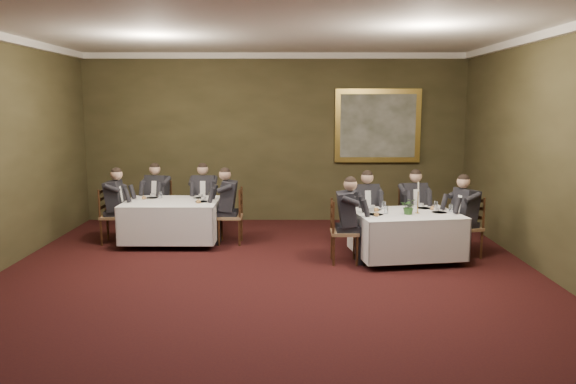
{
  "coord_description": "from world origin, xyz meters",
  "views": [
    {
      "loc": [
        0.27,
        -6.82,
        2.46
      ],
      "look_at": [
        0.27,
        1.53,
        1.15
      ],
      "focal_mm": 35.0,
      "sensor_mm": 36.0,
      "label": 1
    }
  ],
  "objects_px": {
    "chair_main_endright": "(465,240)",
    "diner_sec_endleft": "(114,215)",
    "diner_main_endleft": "(344,231)",
    "diner_sec_backright": "(204,207)",
    "diner_main_endright": "(466,226)",
    "diner_sec_backleft": "(158,206)",
    "chair_main_backleft": "(364,232)",
    "chair_sec_endright": "(231,228)",
    "candlestick": "(418,202)",
    "chair_sec_endleft": "(114,228)",
    "diner_main_backleft": "(365,219)",
    "chair_main_backright": "(412,230)",
    "chair_sec_backleft": "(159,218)",
    "centerpiece": "(409,206)",
    "chair_sec_backright": "(204,218)",
    "diner_sec_endright": "(230,215)",
    "painting": "(378,126)",
    "table_second": "(172,218)",
    "diner_main_backright": "(413,217)",
    "table_main": "(406,232)",
    "chair_main_endleft": "(343,245)"
  },
  "relations": [
    {
      "from": "table_second",
      "to": "diner_main_endright",
      "type": "relative_size",
      "value": 1.24
    },
    {
      "from": "chair_main_endright",
      "to": "diner_main_backright",
      "type": "bearing_deg",
      "value": 26.21
    },
    {
      "from": "chair_sec_backleft",
      "to": "diner_sec_backright",
      "type": "bearing_deg",
      "value": -167.22
    },
    {
      "from": "diner_main_endright",
      "to": "table_main",
      "type": "bearing_deg",
      "value": 80.4
    },
    {
      "from": "chair_main_backright",
      "to": "diner_main_endleft",
      "type": "xyz_separation_m",
      "value": [
        -1.29,
        -1.04,
        0.23
      ]
    },
    {
      "from": "chair_sec_endright",
      "to": "diner_sec_backright",
      "type": "bearing_deg",
      "value": 36.39
    },
    {
      "from": "diner_sec_endright",
      "to": "painting",
      "type": "distance_m",
      "value": 3.82
    },
    {
      "from": "diner_main_backleft",
      "to": "diner_sec_backleft",
      "type": "distance_m",
      "value": 4.0
    },
    {
      "from": "chair_main_endright",
      "to": "diner_sec_endright",
      "type": "bearing_deg",
      "value": 58.17
    },
    {
      "from": "diner_sec_backleft",
      "to": "centerpiece",
      "type": "bearing_deg",
      "value": 168.85
    },
    {
      "from": "chair_main_backleft",
      "to": "diner_main_backright",
      "type": "bearing_deg",
      "value": 178.24
    },
    {
      "from": "diner_main_backright",
      "to": "diner_sec_endright",
      "type": "bearing_deg",
      "value": -10.86
    },
    {
      "from": "diner_main_endleft",
      "to": "diner_sec_backright",
      "type": "height_order",
      "value": "same"
    },
    {
      "from": "table_second",
      "to": "diner_sec_endleft",
      "type": "relative_size",
      "value": 1.24
    },
    {
      "from": "chair_main_endright",
      "to": "chair_sec_endright",
      "type": "relative_size",
      "value": 1.0
    },
    {
      "from": "diner_sec_endright",
      "to": "diner_main_backleft",
      "type": "bearing_deg",
      "value": -97.23
    },
    {
      "from": "diner_sec_endright",
      "to": "painting",
      "type": "relative_size",
      "value": 0.75
    },
    {
      "from": "chair_main_backleft",
      "to": "diner_sec_backleft",
      "type": "distance_m",
      "value": 4.0
    },
    {
      "from": "chair_sec_endleft",
      "to": "painting",
      "type": "relative_size",
      "value": 0.56
    },
    {
      "from": "diner_sec_endright",
      "to": "candlestick",
      "type": "bearing_deg",
      "value": -108.86
    },
    {
      "from": "chair_sec_backright",
      "to": "diner_main_endleft",
      "type": "bearing_deg",
      "value": 138.86
    },
    {
      "from": "table_main",
      "to": "chair_main_backleft",
      "type": "distance_m",
      "value": 0.95
    },
    {
      "from": "centerpiece",
      "to": "diner_sec_backright",
      "type": "bearing_deg",
      "value": 149.71
    },
    {
      "from": "diner_main_endright",
      "to": "diner_sec_backleft",
      "type": "distance_m",
      "value": 5.65
    },
    {
      "from": "chair_main_backright",
      "to": "painting",
      "type": "xyz_separation_m",
      "value": [
        -0.3,
        2.18,
        1.73
      ]
    },
    {
      "from": "diner_main_endleft",
      "to": "chair_sec_backright",
      "type": "relative_size",
      "value": 1.35
    },
    {
      "from": "chair_main_backright",
      "to": "chair_sec_backleft",
      "type": "bearing_deg",
      "value": -19.89
    },
    {
      "from": "chair_sec_backright",
      "to": "centerpiece",
      "type": "distance_m",
      "value": 4.1
    },
    {
      "from": "table_second",
      "to": "chair_sec_endright",
      "type": "distance_m",
      "value": 1.06
    },
    {
      "from": "chair_main_endleft",
      "to": "diner_sec_endright",
      "type": "distance_m",
      "value": 2.27
    },
    {
      "from": "diner_main_endright",
      "to": "centerpiece",
      "type": "relative_size",
      "value": 4.98
    },
    {
      "from": "chair_main_endleft",
      "to": "diner_sec_endright",
      "type": "height_order",
      "value": "diner_sec_endright"
    },
    {
      "from": "chair_sec_endleft",
      "to": "diner_main_backleft",
      "type": "bearing_deg",
      "value": 84.52
    },
    {
      "from": "chair_main_endright",
      "to": "chair_main_backright",
      "type": "bearing_deg",
      "value": 25.81
    },
    {
      "from": "chair_sec_endright",
      "to": "candlestick",
      "type": "xyz_separation_m",
      "value": [
        3.05,
        -1.11,
        0.67
      ]
    },
    {
      "from": "table_main",
      "to": "diner_main_backleft",
      "type": "bearing_deg",
      "value": 126.92
    },
    {
      "from": "diner_main_endleft",
      "to": "painting",
      "type": "xyz_separation_m",
      "value": [
        0.99,
        3.22,
        1.5
      ]
    },
    {
      "from": "chair_main_backleft",
      "to": "chair_main_endright",
      "type": "distance_m",
      "value": 1.67
    },
    {
      "from": "chair_sec_backright",
      "to": "diner_sec_backright",
      "type": "xyz_separation_m",
      "value": [
        0.0,
        -0.01,
        0.23
      ]
    },
    {
      "from": "chair_main_endright",
      "to": "diner_sec_endleft",
      "type": "height_order",
      "value": "diner_sec_endleft"
    },
    {
      "from": "chair_main_backleft",
      "to": "diner_main_backleft",
      "type": "bearing_deg",
      "value": 90.0
    },
    {
      "from": "diner_main_endright",
      "to": "centerpiece",
      "type": "height_order",
      "value": "diner_main_endright"
    },
    {
      "from": "diner_main_backright",
      "to": "chair_sec_endright",
      "type": "height_order",
      "value": "diner_main_backright"
    },
    {
      "from": "candlestick",
      "to": "painting",
      "type": "xyz_separation_m",
      "value": [
        -0.16,
        3.1,
        1.06
      ]
    },
    {
      "from": "diner_sec_endleft",
      "to": "chair_main_endleft",
      "type": "bearing_deg",
      "value": 71.61
    },
    {
      "from": "chair_main_backleft",
      "to": "chair_main_backright",
      "type": "bearing_deg",
      "value": 179.02
    },
    {
      "from": "chair_main_endright",
      "to": "chair_sec_endleft",
      "type": "bearing_deg",
      "value": 62.54
    },
    {
      "from": "table_second",
      "to": "chair_main_endleft",
      "type": "distance_m",
      "value": 3.19
    },
    {
      "from": "chair_sec_backright",
      "to": "chair_main_backleft",
      "type": "bearing_deg",
      "value": 156.84
    },
    {
      "from": "diner_main_endright",
      "to": "centerpiece",
      "type": "distance_m",
      "value": 1.09
    }
  ]
}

